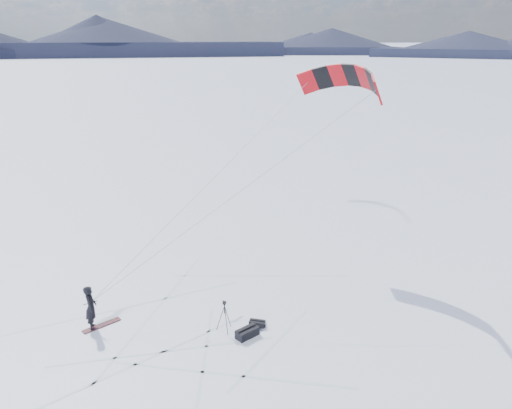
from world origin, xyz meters
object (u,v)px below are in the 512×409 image
snowkiter (93,328)px  tripod (225,312)px  snowboard (102,325)px  gear_bag_a (247,332)px  gear_bag_b (257,323)px

snowkiter → tripod: size_ratio=1.44×
snowboard → snowkiter: bearing=167.0°
gear_bag_a → gear_bag_b: gear_bag_a is taller
gear_bag_b → gear_bag_a: bearing=-103.8°
tripod → gear_bag_b: size_ratio=1.87×
snowkiter → snowboard: size_ratio=1.18×
snowboard → tripod: 5.11m
snowkiter → tripod: 5.40m
snowkiter → tripod: (4.78, -2.37, 0.84)m
gear_bag_a → snowboard: bearing=131.4°
snowkiter → tripod: tripod is taller
tripod → gear_bag_a: (0.63, -0.79, -0.65)m
snowboard → tripod: tripod is taller
tripod → gear_bag_a: size_ratio=1.28×
snowkiter → gear_bag_a: size_ratio=1.85×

